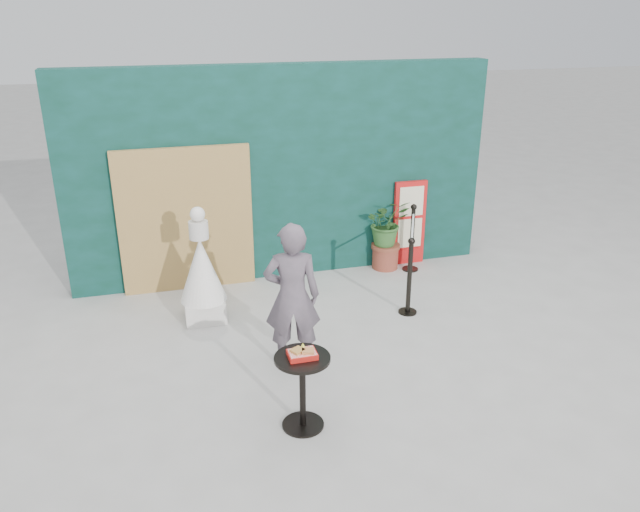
{
  "coord_description": "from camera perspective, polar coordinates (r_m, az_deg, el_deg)",
  "views": [
    {
      "loc": [
        -1.82,
        -5.27,
        3.71
      ],
      "look_at": [
        0.0,
        1.2,
        1.0
      ],
      "focal_mm": 35.0,
      "sensor_mm": 36.0,
      "label": 1
    }
  ],
  "objects": [
    {
      "name": "woman",
      "position": [
        6.66,
        -2.56,
        -3.72
      ],
      "size": [
        0.67,
        0.51,
        1.66
      ],
      "primitive_type": "imported",
      "rotation": [
        0.0,
        0.0,
        2.94
      ],
      "color": "#62545F",
      "rests_on": "ground"
    },
    {
      "name": "bamboo_fence",
      "position": [
        8.66,
        -12.14,
        3.21
      ],
      "size": [
        1.8,
        0.08,
        2.0
      ],
      "primitive_type": "cube",
      "color": "tan",
      "rests_on": "ground"
    },
    {
      "name": "stanchion_barrier",
      "position": [
        8.67,
        8.3,
        -0.08
      ],
      "size": [
        0.84,
        1.54,
        1.03
      ],
      "color": "black",
      "rests_on": "ground"
    },
    {
      "name": "statue",
      "position": [
        7.87,
        -10.73,
        -1.69
      ],
      "size": [
        0.58,
        0.58,
        1.49
      ],
      "color": "silver",
      "rests_on": "ground"
    },
    {
      "name": "cafe_table",
      "position": [
        5.86,
        -1.61,
        -11.32
      ],
      "size": [
        0.52,
        0.52,
        0.75
      ],
      "color": "black",
      "rests_on": "ground"
    },
    {
      "name": "planter",
      "position": [
        9.31,
        6.09,
        2.52
      ],
      "size": [
        0.64,
        0.56,
        1.09
      ],
      "color": "brown",
      "rests_on": "ground"
    },
    {
      "name": "menu_board",
      "position": [
        9.54,
        8.17,
        3.0
      ],
      "size": [
        0.5,
        0.07,
        1.3
      ],
      "color": "red",
      "rests_on": "ground"
    },
    {
      "name": "back_wall",
      "position": [
        8.9,
        -3.44,
        7.53
      ],
      "size": [
        6.0,
        0.3,
        3.0
      ],
      "primitive_type": "cube",
      "color": "#0A3024",
      "rests_on": "ground"
    },
    {
      "name": "food_basket",
      "position": [
        5.71,
        -1.63,
        -8.88
      ],
      "size": [
        0.26,
        0.19,
        0.11
      ],
      "color": "red",
      "rests_on": "cafe_table"
    },
    {
      "name": "ground",
      "position": [
        6.7,
        2.84,
        -11.7
      ],
      "size": [
        60.0,
        60.0,
        0.0
      ],
      "primitive_type": "plane",
      "color": "#ADAAA5",
      "rests_on": "ground"
    }
  ]
}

